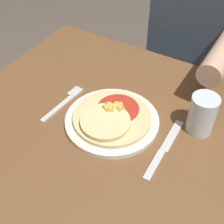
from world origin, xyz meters
TOP-DOWN VIEW (x-y plane):
  - dining_table at (0.00, 0.00)m, footprint 0.91×0.81m
  - plate at (-0.01, 0.03)m, footprint 0.26×0.26m
  - pizza at (-0.01, 0.02)m, footprint 0.22×0.22m
  - fork at (-0.17, 0.03)m, footprint 0.03×0.18m
  - knife at (0.16, 0.01)m, footprint 0.03×0.22m
  - drinking_glass at (0.21, 0.12)m, footprint 0.07×0.07m
  - person_diner at (0.07, 0.61)m, footprint 0.40×0.52m

SIDE VIEW (x-z plane):
  - dining_table at x=0.00m, z-range 0.25..1.03m
  - person_diner at x=0.07m, z-range 0.11..1.34m
  - fork at x=-0.17m, z-range 0.78..0.78m
  - knife at x=0.16m, z-range 0.78..0.78m
  - plate at x=-0.01m, z-range 0.78..0.79m
  - pizza at x=-0.01m, z-range 0.79..0.82m
  - drinking_glass at x=0.21m, z-range 0.78..0.89m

